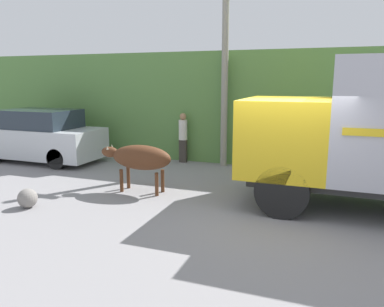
% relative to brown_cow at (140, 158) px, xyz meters
% --- Properties ---
extents(ground_plane, '(60.00, 60.00, 0.00)m').
position_rel_brown_cow_xyz_m(ground_plane, '(3.59, -0.26, -0.88)').
color(ground_plane, gray).
extents(hillside_embankment, '(32.00, 5.01, 3.71)m').
position_rel_brown_cow_xyz_m(hillside_embankment, '(3.59, 6.33, 0.98)').
color(hillside_embankment, '#568442').
rests_on(hillside_embankment, ground_plane).
extents(building_backdrop, '(5.30, 2.70, 3.07)m').
position_rel_brown_cow_xyz_m(building_backdrop, '(-3.21, 5.36, 0.68)').
color(building_backdrop, '#99ADB7').
rests_on(building_backdrop, ground_plane).
extents(brown_cow, '(1.93, 0.62, 1.20)m').
position_rel_brown_cow_xyz_m(brown_cow, '(0.00, 0.00, 0.00)').
color(brown_cow, '#512D19').
rests_on(brown_cow, ground_plane).
extents(parked_suv, '(4.43, 1.81, 1.79)m').
position_rel_brown_cow_xyz_m(parked_suv, '(-4.99, 2.04, -0.02)').
color(parked_suv, silver).
rests_on(parked_suv, ground_plane).
extents(pedestrian_on_hill, '(0.30, 0.30, 1.68)m').
position_rel_brown_cow_xyz_m(pedestrian_on_hill, '(-0.26, 3.57, 0.07)').
color(pedestrian_on_hill, '#38332D').
rests_on(pedestrian_on_hill, ground_plane).
extents(utility_pole, '(0.90, 0.21, 6.04)m').
position_rel_brown_cow_xyz_m(utility_pole, '(1.18, 3.54, 2.27)').
color(utility_pole, gray).
rests_on(utility_pole, ground_plane).
extents(roadside_rock, '(0.43, 0.43, 0.43)m').
position_rel_brown_cow_xyz_m(roadside_rock, '(-1.78, -1.94, -0.66)').
color(roadside_rock, gray).
rests_on(roadside_rock, ground_plane).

